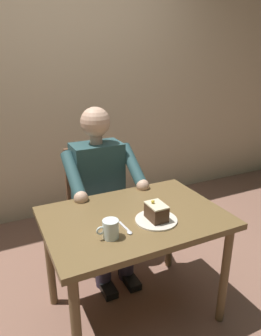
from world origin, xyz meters
TOP-DOWN VIEW (x-y plane):
  - ground_plane at (0.00, 0.00)m, footprint 14.00×14.00m
  - cafe_rear_panel at (0.00, -1.61)m, footprint 6.40×0.12m
  - dining_table at (0.00, 0.00)m, footprint 1.02×0.71m
  - chair at (0.00, -0.71)m, footprint 0.42×0.42m
  - seated_person at (0.00, -0.53)m, footprint 0.53×0.58m
  - dessert_plate at (-0.08, 0.11)m, footprint 0.23×0.23m
  - cake_slice at (-0.08, 0.11)m, footprint 0.09×0.13m
  - coffee_cup at (0.21, 0.16)m, footprint 0.12×0.08m
  - dessert_spoon at (0.11, 0.13)m, footprint 0.03×0.14m

SIDE VIEW (x-z plane):
  - ground_plane at x=0.00m, z-range 0.00..0.00m
  - chair at x=0.00m, z-range 0.05..0.94m
  - dining_table at x=0.00m, z-range 0.26..0.96m
  - seated_person at x=0.00m, z-range 0.03..1.26m
  - dessert_spoon at x=0.11m, z-range 0.70..0.71m
  - dessert_plate at x=-0.08m, z-range 0.70..0.71m
  - coffee_cup at x=0.21m, z-range 0.70..0.80m
  - cake_slice at x=-0.08m, z-range 0.70..0.81m
  - cafe_rear_panel at x=0.00m, z-range 0.00..3.00m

